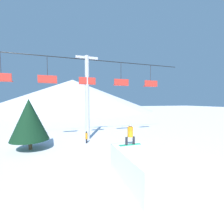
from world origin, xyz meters
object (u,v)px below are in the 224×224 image
snowboarder (130,134)px  pine_tree_near (29,120)px  snow_ramp (142,167)px  distant_skier (86,137)px

snowboarder → pine_tree_near: (-6.74, 6.40, 0.43)m
snowboarder → snow_ramp: bearing=-88.7°
snow_ramp → distant_skier: (-1.71, 8.29, -0.13)m
pine_tree_near → snow_ramp: bearing=-49.1°
pine_tree_near → snowboarder: bearing=-43.5°
snowboarder → distant_skier: (-1.67, 6.87, -1.60)m
snowboarder → pine_tree_near: pine_tree_near is taller
snowboarder → distant_skier: size_ratio=1.14×
snow_ramp → snowboarder: snowboarder is taller
snow_ramp → distant_skier: bearing=101.6°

